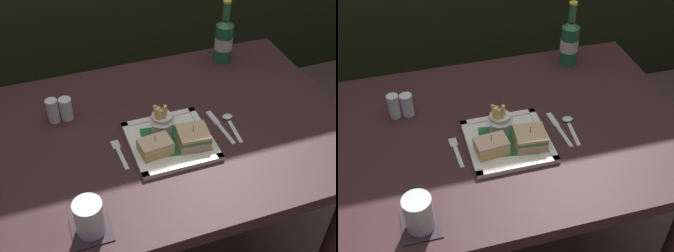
{
  "view_description": "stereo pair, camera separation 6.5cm",
  "coord_description": "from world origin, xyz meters",
  "views": [
    {
      "loc": [
        -0.34,
        -0.99,
        1.68
      ],
      "look_at": [
        -0.0,
        -0.03,
        0.81
      ],
      "focal_mm": 46.59,
      "sensor_mm": 36.0,
      "label": 1
    },
    {
      "loc": [
        -0.28,
        -1.01,
        1.68
      ],
      "look_at": [
        -0.0,
        -0.03,
        0.81
      ],
      "focal_mm": 46.59,
      "sensor_mm": 36.0,
      "label": 2
    }
  ],
  "objects": [
    {
      "name": "knife",
      "position": [
        0.17,
        -0.04,
        0.77
      ],
      "size": [
        0.03,
        0.17,
        0.0
      ],
      "color": "silver",
      "rests_on": "dining_table"
    },
    {
      "name": "sandwich_half_left",
      "position": [
        -0.07,
        -0.1,
        0.8
      ],
      "size": [
        0.1,
        0.07,
        0.07
      ],
      "color": "#E4B689",
      "rests_on": "square_plate"
    },
    {
      "name": "drink_coaster",
      "position": [
        -0.3,
        -0.31,
        0.77
      ],
      "size": [
        0.1,
        0.1,
        0.0
      ],
      "primitive_type": "cube",
      "color": "#2C2028",
      "rests_on": "dining_table"
    },
    {
      "name": "fries_cup",
      "position": [
        -0.02,
        -0.02,
        0.82
      ],
      "size": [
        0.08,
        0.08,
        0.11
      ],
      "color": "white",
      "rests_on": "square_plate"
    },
    {
      "name": "water_glass",
      "position": [
        -0.3,
        -0.31,
        0.81
      ],
      "size": [
        0.07,
        0.07,
        0.1
      ],
      "color": "silver",
      "rests_on": "dining_table"
    },
    {
      "name": "square_plate",
      "position": [
        -0.01,
        -0.07,
        0.77
      ],
      "size": [
        0.25,
        0.25,
        0.02
      ],
      "color": "white",
      "rests_on": "dining_table"
    },
    {
      "name": "fork",
      "position": [
        -0.17,
        -0.06,
        0.77
      ],
      "size": [
        0.03,
        0.13,
        0.0
      ],
      "color": "silver",
      "rests_on": "dining_table"
    },
    {
      "name": "spoon",
      "position": [
        0.21,
        -0.04,
        0.77
      ],
      "size": [
        0.04,
        0.14,
        0.01
      ],
      "color": "silver",
      "rests_on": "dining_table"
    },
    {
      "name": "beer_bottle",
      "position": [
        0.34,
        0.31,
        0.86
      ],
      "size": [
        0.07,
        0.07,
        0.25
      ],
      "color": "#21633B",
      "rests_on": "dining_table"
    },
    {
      "name": "salt_shaker",
      "position": [
        -0.33,
        0.16,
        0.8
      ],
      "size": [
        0.04,
        0.04,
        0.08
      ],
      "color": "silver",
      "rests_on": "dining_table"
    },
    {
      "name": "sandwich_half_right",
      "position": [
        0.05,
        -0.1,
        0.8
      ],
      "size": [
        0.1,
        0.1,
        0.07
      ],
      "color": "tan",
      "rests_on": "square_plate"
    },
    {
      "name": "dining_table",
      "position": [
        0.0,
        0.0,
        0.64
      ],
      "size": [
        1.18,
        0.82,
        0.77
      ],
      "color": "#351E1E",
      "rests_on": "ground_plane"
    },
    {
      "name": "pepper_shaker",
      "position": [
        -0.29,
        0.16,
        0.8
      ],
      "size": [
        0.04,
        0.04,
        0.08
      ],
      "color": "silver",
      "rests_on": "dining_table"
    }
  ]
}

